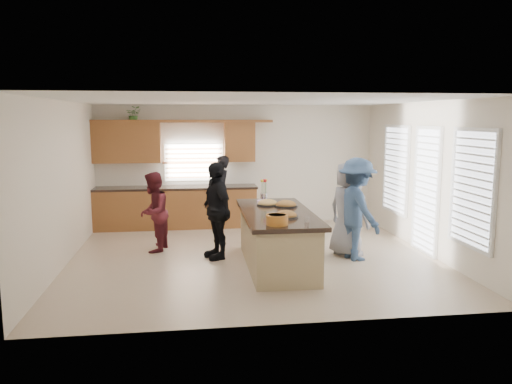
{
  "coord_description": "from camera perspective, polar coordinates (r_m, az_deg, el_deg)",
  "views": [
    {
      "loc": [
        -1.12,
        -8.71,
        2.51
      ],
      "look_at": [
        0.1,
        0.31,
        1.15
      ],
      "focal_mm": 35.0,
      "sensor_mm": 36.0,
      "label": 1
    }
  ],
  "objects": [
    {
      "name": "potted_plant",
      "position": [
        11.59,
        -13.78,
        8.6
      ],
      "size": [
        0.33,
        0.28,
        0.36
      ],
      "primitive_type": "imported",
      "rotation": [
        0.0,
        0.0,
        0.01
      ],
      "color": "#3F732E",
      "rests_on": "back_cabinetry"
    },
    {
      "name": "platter_back",
      "position": [
        8.97,
        1.32,
        -1.34
      ],
      "size": [
        0.39,
        0.39,
        0.16
      ],
      "color": "black",
      "rests_on": "island"
    },
    {
      "name": "platter_front",
      "position": [
        7.9,
        3.43,
        -2.7
      ],
      "size": [
        0.4,
        0.4,
        0.16
      ],
      "color": "black",
      "rests_on": "island"
    },
    {
      "name": "woman_right_front",
      "position": [
        9.21,
        10.46,
        -1.94
      ],
      "size": [
        0.9,
        1.0,
        1.73
      ],
      "primitive_type": "imported",
      "rotation": [
        0.0,
        0.0,
        2.11
      ],
      "color": "gray",
      "rests_on": "ground"
    },
    {
      "name": "clear_cup",
      "position": [
        7.51,
        5.82,
        -3.19
      ],
      "size": [
        0.08,
        0.08,
        0.09
      ],
      "primitive_type": "cylinder",
      "color": "white",
      "rests_on": "island"
    },
    {
      "name": "back_cabinetry",
      "position": [
        11.56,
        -9.35,
        0.44
      ],
      "size": [
        4.08,
        0.66,
        2.46
      ],
      "color": "brown",
      "rests_on": "ground"
    },
    {
      "name": "woman_left_front",
      "position": [
        8.93,
        -4.56,
        -2.11
      ],
      "size": [
        0.74,
        1.1,
        1.74
      ],
      "primitive_type": "imported",
      "rotation": [
        0.0,
        0.0,
        -1.23
      ],
      "color": "black",
      "rests_on": "ground"
    },
    {
      "name": "room_shell",
      "position": [
        8.8,
        -0.37,
        4.53
      ],
      "size": [
        6.52,
        6.02,
        2.81
      ],
      "color": "silver",
      "rests_on": "ground"
    },
    {
      "name": "island",
      "position": [
        8.5,
        2.39,
        -5.51
      ],
      "size": [
        1.19,
        2.72,
        0.95
      ],
      "rotation": [
        0.0,
        0.0,
        -0.01
      ],
      "color": "tan",
      "rests_on": "ground"
    },
    {
      "name": "salad_bowl",
      "position": [
        7.33,
        2.42,
        -3.12
      ],
      "size": [
        0.33,
        0.33,
        0.15
      ],
      "color": "#C57324",
      "rests_on": "island"
    },
    {
      "name": "platter_mid",
      "position": [
        8.85,
        3.47,
        -1.49
      ],
      "size": [
        0.41,
        0.41,
        0.16
      ],
      "color": "black",
      "rests_on": "island"
    },
    {
      "name": "plate_stack",
      "position": [
        9.17,
        0.74,
        -1.12
      ],
      "size": [
        0.2,
        0.2,
        0.06
      ],
      "primitive_type": "cylinder",
      "color": "#AC7FB9",
      "rests_on": "island"
    },
    {
      "name": "woman_right_back",
      "position": [
        8.99,
        11.44,
        -1.93
      ],
      "size": [
        0.96,
        1.31,
        1.82
      ],
      "primitive_type": "imported",
      "rotation": [
        0.0,
        0.0,
        1.83
      ],
      "color": "#344E72",
      "rests_on": "ground"
    },
    {
      "name": "woman_left_mid",
      "position": [
        9.56,
        -11.65,
        -2.27
      ],
      "size": [
        0.72,
        0.84,
        1.51
      ],
      "primitive_type": "imported",
      "rotation": [
        0.0,
        0.0,
        -1.8
      ],
      "color": "#581A22",
      "rests_on": "ground"
    },
    {
      "name": "flower_vase",
      "position": [
        9.44,
        0.91,
        0.27
      ],
      "size": [
        0.14,
        0.14,
        0.41
      ],
      "color": "silver",
      "rests_on": "island"
    },
    {
      "name": "right_wall_glazing",
      "position": [
        9.68,
        19.0,
        1.11
      ],
      "size": [
        0.06,
        4.0,
        2.25
      ],
      "color": "white",
      "rests_on": "ground"
    },
    {
      "name": "floor",
      "position": [
        9.13,
        -0.36,
        -7.45
      ],
      "size": [
        6.5,
        6.5,
        0.0
      ],
      "primitive_type": "plane",
      "color": "#C2AC90",
      "rests_on": "ground"
    },
    {
      "name": "woman_left_back",
      "position": [
        11.46,
        -3.99,
        0.03
      ],
      "size": [
        0.44,
        0.63,
        1.65
      ],
      "primitive_type": "imported",
      "rotation": [
        0.0,
        0.0,
        -1.65
      ],
      "color": "black",
      "rests_on": "ground"
    }
  ]
}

